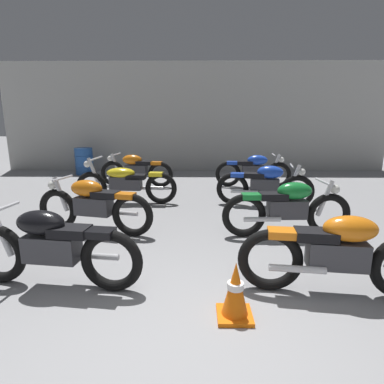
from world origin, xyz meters
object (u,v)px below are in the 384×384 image
motorcycle_right_row_1 (288,207)px  motorcycle_right_row_3 (253,170)px  motorcycle_left_row_2 (125,182)px  motorcycle_right_row_0 (338,253)px  motorcycle_left_row_1 (93,204)px  motorcycle_right_row_2 (265,184)px  oil_drum (84,161)px  traffic_cone (235,291)px  motorcycle_left_row_3 (136,169)px  motorcycle_left_row_0 (51,246)px

motorcycle_right_row_1 → motorcycle_right_row_3: 3.59m
motorcycle_left_row_2 → motorcycle_right_row_0: bearing=-50.5°
motorcycle_left_row_1 → motorcycle_right_row_2: (3.01, 1.61, 0.00)m
motorcycle_left_row_1 → motorcycle_right_row_3: 4.66m
oil_drum → motorcycle_right_row_3: bearing=-20.4°
motorcycle_right_row_3 → motorcycle_left_row_2: bearing=-150.7°
motorcycle_left_row_2 → traffic_cone: motorcycle_left_row_2 is taller
motorcycle_right_row_1 → motorcycle_right_row_2: size_ratio=1.01×
motorcycle_left_row_3 → motorcycle_right_row_1: (2.99, -3.62, 0.00)m
motorcycle_right_row_3 → motorcycle_right_row_1: bearing=-91.7°
motorcycle_left_row_3 → oil_drum: motorcycle_left_row_3 is taller
motorcycle_left_row_3 → motorcycle_right_row_2: size_ratio=1.00×
motorcycle_left_row_2 → motorcycle_right_row_1: (2.89, -1.91, 0.01)m
oil_drum → motorcycle_left_row_3: bearing=-42.8°
motorcycle_right_row_1 → motorcycle_right_row_0: bearing=-88.4°
motorcycle_right_row_1 → traffic_cone: motorcycle_right_row_1 is taller
motorcycle_left_row_2 → motorcycle_right_row_2: 2.92m
motorcycle_right_row_3 → oil_drum: 5.47m
motorcycle_left_row_1 → motorcycle_right_row_2: size_ratio=0.99×
motorcycle_left_row_0 → motorcycle_right_row_1: bearing=27.9°
motorcycle_left_row_0 → traffic_cone: motorcycle_left_row_0 is taller
motorcycle_left_row_1 → motorcycle_right_row_3: size_ratio=0.99×
motorcycle_left_row_2 → traffic_cone: 4.39m
motorcycle_left_row_0 → motorcycle_right_row_0: bearing=-2.3°
motorcycle_right_row_0 → oil_drum: 8.77m
motorcycle_left_row_3 → traffic_cone: bearing=-70.9°
oil_drum → traffic_cone: bearing=-62.1°
motorcycle_left_row_1 → motorcycle_right_row_1: bearing=-2.2°
motorcycle_left_row_0 → motorcycle_right_row_3: 5.95m
motorcycle_left_row_3 → motorcycle_right_row_2: (3.01, -1.90, 0.00)m
motorcycle_left_row_1 → motorcycle_left_row_2: size_ratio=0.89×
motorcycle_right_row_3 → traffic_cone: motorcycle_right_row_3 is taller
motorcycle_right_row_3 → motorcycle_left_row_0: bearing=-120.4°
motorcycle_left_row_1 → motorcycle_left_row_2: (0.11, 1.79, -0.01)m
motorcycle_left_row_0 → motorcycle_left_row_2: (0.02, 3.45, -0.01)m
motorcycle_right_row_0 → motorcycle_right_row_1: bearing=91.6°
motorcycle_right_row_3 → motorcycle_left_row_1: bearing=-131.7°
motorcycle_left_row_0 → motorcycle_left_row_3: size_ratio=1.00×
motorcycle_right_row_1 → motorcycle_right_row_3: (0.11, 3.59, 0.00)m
motorcycle_right_row_1 → motorcycle_left_row_2: bearing=146.6°
motorcycle_left_row_2 → motorcycle_left_row_3: 1.71m
motorcycle_right_row_2 → oil_drum: (-5.04, 3.78, -0.03)m
motorcycle_left_row_1 → motorcycle_right_row_1: (3.00, -0.11, 0.00)m
motorcycle_left_row_2 → motorcycle_right_row_1: bearing=-33.4°
motorcycle_right_row_3 → traffic_cone: (-1.13, -5.66, -0.20)m
motorcycle_right_row_1 → oil_drum: size_ratio=2.32×
motorcycle_left_row_2 → motorcycle_right_row_1: size_ratio=1.10×
motorcycle_right_row_0 → motorcycle_right_row_3: size_ratio=1.00×
motorcycle_left_row_0 → motorcycle_right_row_3: same height
motorcycle_left_row_2 → traffic_cone: bearing=-64.8°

